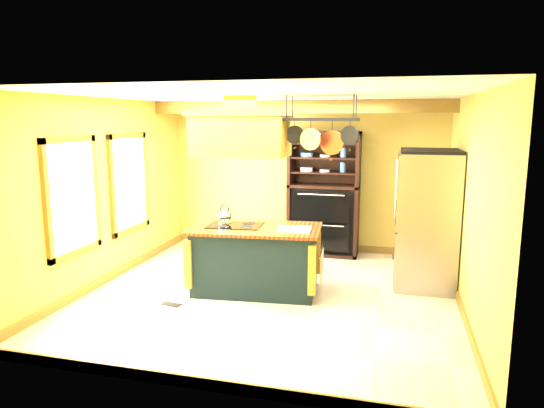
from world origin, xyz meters
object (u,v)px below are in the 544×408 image
at_px(range_hood, 241,131).
at_px(hutch, 324,207).
at_px(kitchen_island, 255,258).
at_px(pot_rack, 322,127).
at_px(refrigerator, 426,222).

relative_size(range_hood, hutch, 0.61).
bearing_deg(kitchen_island, pot_rack, -5.04).
height_order(kitchen_island, range_hood, range_hood).
height_order(range_hood, refrigerator, range_hood).
distance_m(pot_rack, refrigerator, 2.12).
height_order(pot_rack, refrigerator, pot_rack).
xyz_separation_m(range_hood, refrigerator, (2.51, 0.84, -1.29)).
distance_m(kitchen_island, range_hood, 1.78).
xyz_separation_m(kitchen_island, hutch, (0.64, 2.17, 0.39)).
distance_m(refrigerator, hutch, 2.14).
bearing_deg(hutch, refrigerator, -38.61).
distance_m(range_hood, pot_rack, 1.11).
bearing_deg(range_hood, refrigerator, 18.51).
bearing_deg(pot_rack, refrigerator, 30.80).
bearing_deg(hutch, kitchen_island, -106.39).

